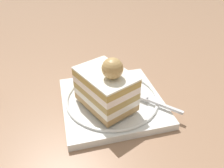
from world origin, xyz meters
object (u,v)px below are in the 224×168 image
Objects in this scene: whipped_cream_dollop at (111,70)px; fork at (153,101)px; dessert_plate at (112,101)px; cake_slice at (106,87)px.

whipped_cream_dollop reaches higher than fork.
whipped_cream_dollop is at bearing -114.29° from dessert_plate.
fork is at bearing 106.62° from whipped_cream_dollop.
fork reaches higher than dessert_plate.
cake_slice is 0.09m from whipped_cream_dollop.
cake_slice is 1.16× the size of fork.
whipped_cream_dollop is at bearing -121.87° from cake_slice.
dessert_plate is 1.94× the size of cake_slice.
dessert_plate is at bearing 65.71° from whipped_cream_dollop.
cake_slice reaches higher than whipped_cream_dollop.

